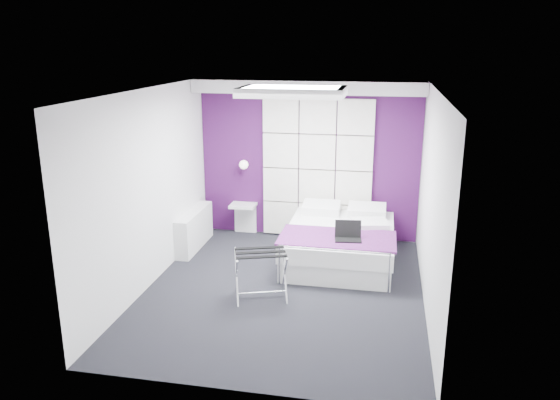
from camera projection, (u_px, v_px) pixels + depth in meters
name	position (u px, v px, depth m)	size (l,w,h in m)	color
floor	(284.00, 291.00, 7.20)	(4.40, 4.40, 0.00)	black
ceiling	(284.00, 91.00, 6.48)	(4.40, 4.40, 0.00)	white
wall_back	(309.00, 160.00, 8.91)	(3.60, 3.60, 0.00)	white
wall_left	(149.00, 189.00, 7.17)	(4.40, 4.40, 0.00)	white
wall_right	(432.00, 204.00, 6.51)	(4.40, 4.40, 0.00)	white
accent_wall	(309.00, 160.00, 8.90)	(3.58, 0.02, 2.58)	#3A0E3F
soffit	(307.00, 87.00, 8.34)	(3.58, 0.50, 0.20)	silver
headboard	(317.00, 169.00, 8.86)	(1.80, 0.08, 2.30)	silver
skylight	(293.00, 91.00, 7.06)	(1.36, 0.86, 0.12)	white
wall_lamp	(244.00, 164.00, 8.99)	(0.15, 0.15, 0.15)	white
radiator	(194.00, 229.00, 8.65)	(0.22, 1.20, 0.60)	silver
bed	(340.00, 243.00, 8.10)	(1.61, 1.94, 0.69)	silver
nightstand	(243.00, 206.00, 9.16)	(0.42, 0.33, 0.05)	silver
luggage_rack	(261.00, 275.00, 6.93)	(0.63, 0.47, 0.62)	silver
laptop	(348.00, 235.00, 7.50)	(0.36, 0.26, 0.26)	black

